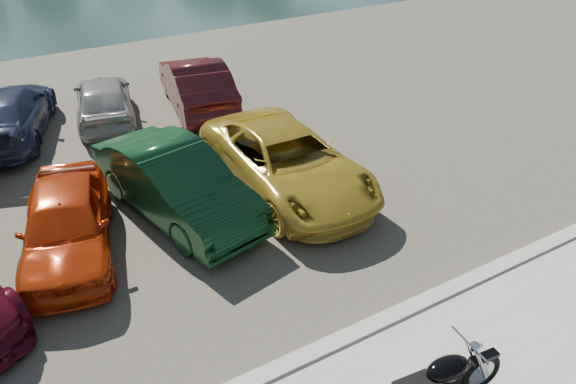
% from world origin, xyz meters
% --- Properties ---
extents(kerb, '(60.00, 0.30, 0.14)m').
position_xyz_m(kerb, '(0.00, 2.00, 0.07)').
color(kerb, '#A29E98').
rests_on(kerb, ground).
extents(parking_lot, '(60.00, 18.00, 0.04)m').
position_xyz_m(parking_lot, '(0.00, 11.00, 0.02)').
color(parking_lot, '#444137').
rests_on(parking_lot, ground).
extents(car_4, '(2.55, 4.30, 1.37)m').
position_xyz_m(car_4, '(-3.36, 6.64, 0.73)').
color(car_4, '#BB340C').
rests_on(car_4, parking_lot).
extents(car_5, '(2.50, 4.82, 1.51)m').
position_xyz_m(car_5, '(-1.03, 6.88, 0.80)').
color(car_5, '#0F3A1B').
rests_on(car_5, parking_lot).
extents(car_6, '(2.45, 5.23, 1.45)m').
position_xyz_m(car_6, '(1.49, 6.57, 0.76)').
color(car_6, gold).
rests_on(car_6, parking_lot).
extents(car_11, '(3.37, 5.16, 1.39)m').
position_xyz_m(car_11, '(-3.60, 12.84, 0.74)').
color(car_11, '#272F4D').
rests_on(car_11, parking_lot).
extents(car_12, '(2.38, 4.14, 1.33)m').
position_xyz_m(car_12, '(-1.05, 12.64, 0.70)').
color(car_12, '#9C9C98').
rests_on(car_12, parking_lot).
extents(car_13, '(2.39, 4.79, 1.51)m').
position_xyz_m(car_13, '(1.62, 12.15, 0.79)').
color(car_13, '#471317').
rests_on(car_13, parking_lot).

